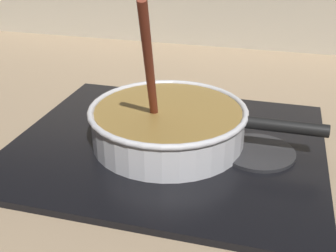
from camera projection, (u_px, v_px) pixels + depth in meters
The scene contains 5 objects.
ground at pixel (79, 168), 0.75m from camera, with size 2.40×1.60×0.04m, color #9E8466.
hob_plate at pixel (168, 145), 0.78m from camera, with size 0.56×0.48×0.01m, color black.
burner_ring at pixel (168, 140), 0.77m from camera, with size 0.17×0.17×0.01m, color #592D0C.
spare_burner at pixel (258, 152), 0.74m from camera, with size 0.13×0.13×0.01m, color #262628.
cooking_pan at pixel (169, 123), 0.76m from camera, with size 0.42×0.30×0.29m.
Camera 1 is at (0.32, -0.58, 0.38)m, focal length 44.92 mm.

